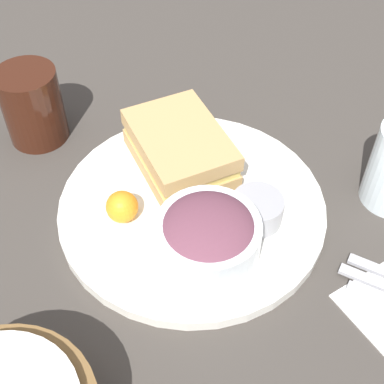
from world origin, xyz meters
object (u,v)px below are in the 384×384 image
salad_bowl (208,237)px  sandwich (180,149)px  dressing_cup (257,210)px  plate (192,207)px  drink_glass (33,106)px

salad_bowl → sandwich: bearing=-19.4°
salad_bowl → dressing_cup: salad_bowl is taller
plate → dressing_cup: 0.08m
sandwich → drink_glass: drink_glass is taller
plate → salad_bowl: bearing=160.3°
plate → sandwich: (0.06, -0.02, 0.04)m
plate → sandwich: sandwich is taller
plate → sandwich: size_ratio=2.07×
salad_bowl → drink_glass: 0.32m
sandwich → drink_glass: 0.21m
sandwich → dressing_cup: sandwich is taller
drink_glass → dressing_cup: bearing=-151.7°
sandwich → salad_bowl: 0.15m
plate → drink_glass: (0.23, 0.11, 0.04)m
dressing_cup → drink_glass: 0.34m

